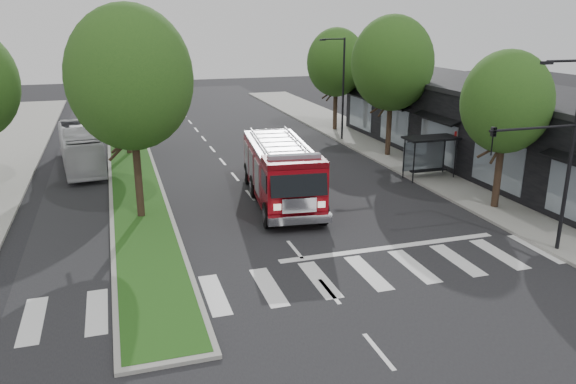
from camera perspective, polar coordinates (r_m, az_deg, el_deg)
name	(u,v)px	position (r m, az deg, el deg)	size (l,w,h in m)	color
ground	(295,250)	(24.03, 0.70, -5.88)	(140.00, 140.00, 0.00)	black
sidewalk_right	(429,168)	(37.74, 14.17, 2.37)	(5.00, 80.00, 0.15)	gray
median	(131,160)	(40.11, -15.67, 3.13)	(3.00, 50.00, 0.15)	gray
storefront_row	(492,127)	(39.74, 20.01, 6.18)	(8.00, 30.00, 5.00)	black
bus_shelter	(429,146)	(35.09, 14.14, 4.57)	(3.20, 1.60, 2.61)	black
tree_right_near	(506,102)	(29.70, 21.29, 8.49)	(4.40, 4.40, 8.05)	black
tree_right_mid	(392,63)	(39.64, 10.55, 12.73)	(5.60, 5.60, 9.72)	black
tree_right_far	(336,62)	(48.74, 4.93, 12.98)	(5.00, 5.00, 8.73)	black
tree_median_near	(130,78)	(27.13, -15.75, 11.07)	(5.80, 5.80, 10.16)	black
tree_median_far	(122,63)	(41.10, -16.53, 12.47)	(5.60, 5.60, 9.72)	black
streetlight_right_near	(555,145)	(24.52, 25.47, 4.34)	(4.08, 0.22, 8.00)	black
streetlight_right_far	(342,84)	(44.74, 5.46, 10.84)	(2.11, 0.20, 8.00)	black
fire_engine	(281,172)	(29.73, -0.71, 2.04)	(4.01, 10.07, 3.40)	#550409
city_bus	(80,148)	(39.18, -20.34, 4.25)	(2.24, 9.56, 2.66)	silver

